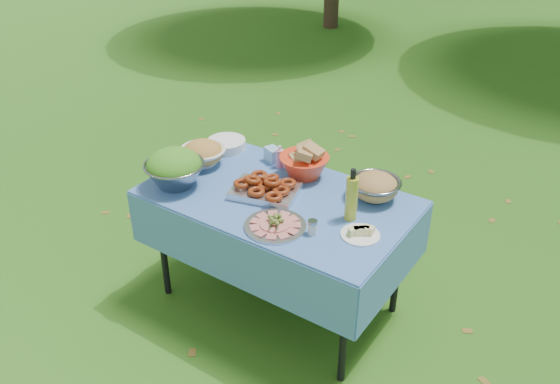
% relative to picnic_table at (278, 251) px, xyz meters
% --- Properties ---
extents(ground, '(80.00, 80.00, 0.00)m').
position_rel_picnic_table_xyz_m(ground, '(0.00, 0.00, -0.38)').
color(ground, '#193D0B').
rests_on(ground, ground).
extents(picnic_table, '(1.46, 0.86, 0.76)m').
position_rel_picnic_table_xyz_m(picnic_table, '(0.00, 0.00, 0.00)').
color(picnic_table, '#84C5FF').
rests_on(picnic_table, ground).
extents(salad_bowl, '(0.41, 0.41, 0.22)m').
position_rel_picnic_table_xyz_m(salad_bowl, '(-0.55, -0.23, 0.49)').
color(salad_bowl, gray).
rests_on(salad_bowl, picnic_table).
extents(pasta_bowl_white, '(0.34, 0.34, 0.15)m').
position_rel_picnic_table_xyz_m(pasta_bowl_white, '(-0.58, 0.06, 0.46)').
color(pasta_bowl_white, white).
rests_on(pasta_bowl_white, picnic_table).
extents(plate_stack, '(0.29, 0.29, 0.06)m').
position_rel_picnic_table_xyz_m(plate_stack, '(-0.60, 0.30, 0.41)').
color(plate_stack, white).
rests_on(plate_stack, picnic_table).
extents(wipes_box, '(0.12, 0.10, 0.09)m').
position_rel_picnic_table_xyz_m(wipes_box, '(-0.26, 0.32, 0.42)').
color(wipes_box, '#8DC0E0').
rests_on(wipes_box, picnic_table).
extents(sanitizer_bottle, '(0.05, 0.05, 0.14)m').
position_rel_picnic_table_xyz_m(sanitizer_bottle, '(-0.18, 0.29, 0.45)').
color(sanitizer_bottle, pink).
rests_on(sanitizer_bottle, picnic_table).
extents(bread_bowl, '(0.38, 0.38, 0.19)m').
position_rel_picnic_table_xyz_m(bread_bowl, '(-0.00, 0.27, 0.48)').
color(bread_bowl, '#F43D1D').
rests_on(bread_bowl, picnic_table).
extents(pasta_bowl_steel, '(0.31, 0.31, 0.15)m').
position_rel_picnic_table_xyz_m(pasta_bowl_steel, '(0.45, 0.28, 0.45)').
color(pasta_bowl_steel, gray).
rests_on(pasta_bowl_steel, picnic_table).
extents(fried_tray, '(0.41, 0.34, 0.08)m').
position_rel_picnic_table_xyz_m(fried_tray, '(-0.07, -0.03, 0.42)').
color(fried_tray, silver).
rests_on(fried_tray, picnic_table).
extents(charcuterie_platter, '(0.34, 0.34, 0.07)m').
position_rel_picnic_table_xyz_m(charcuterie_platter, '(0.16, -0.26, 0.42)').
color(charcuterie_platter, '#B9BCC1').
rests_on(charcuterie_platter, picnic_table).
extents(oil_bottle, '(0.07, 0.07, 0.29)m').
position_rel_picnic_table_xyz_m(oil_bottle, '(0.44, 0.03, 0.53)').
color(oil_bottle, '#A8AD2A').
rests_on(oil_bottle, picnic_table).
extents(cheese_plate, '(0.25, 0.25, 0.05)m').
position_rel_picnic_table_xyz_m(cheese_plate, '(0.55, -0.08, 0.41)').
color(cheese_plate, white).
rests_on(cheese_plate, picnic_table).
extents(shaker, '(0.06, 0.06, 0.08)m').
position_rel_picnic_table_xyz_m(shaker, '(0.35, -0.20, 0.42)').
color(shaker, silver).
rests_on(shaker, picnic_table).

